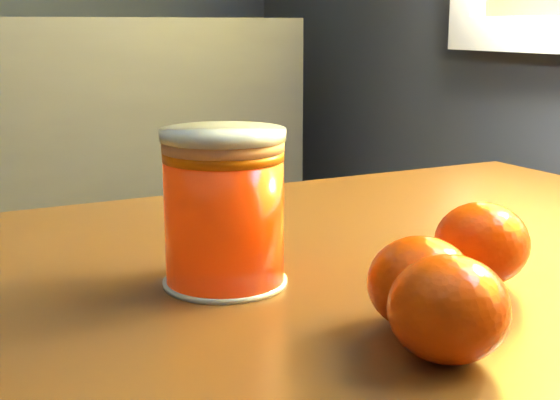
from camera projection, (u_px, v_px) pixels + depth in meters
name	position (u px, v px, depth m)	size (l,w,h in m)	color
table	(323.00, 389.00, 0.60)	(0.96, 0.69, 0.70)	brown
juice_glass	(224.00, 209.00, 0.55)	(0.09, 0.09, 0.11)	#F72F04
orange_front	(421.00, 283.00, 0.48)	(0.07, 0.07, 0.06)	#DE3E04
orange_back	(482.00, 244.00, 0.56)	(0.07, 0.07, 0.06)	#DE3E04
orange_extra	(449.00, 309.00, 0.43)	(0.07, 0.07, 0.06)	#DE3E04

